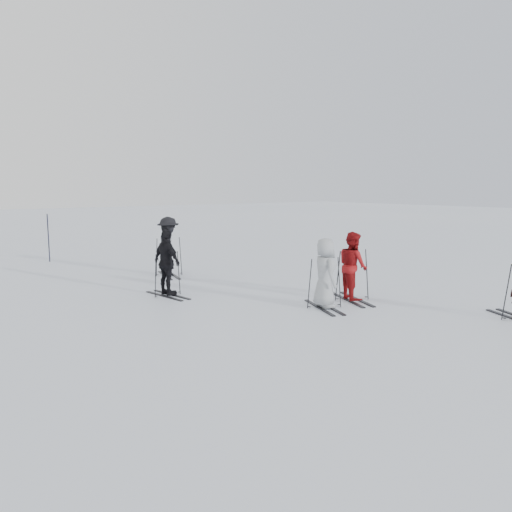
{
  "coord_description": "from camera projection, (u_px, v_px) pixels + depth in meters",
  "views": [
    {
      "loc": [
        -8.2,
        -10.14,
        2.94
      ],
      "look_at": [
        0.0,
        1.0,
        1.0
      ],
      "focal_mm": 35.0,
      "sensor_mm": 36.0,
      "label": 1
    }
  ],
  "objects": [
    {
      "name": "skier_uphill_far",
      "position": [
        169.0,
        247.0,
        16.41
      ],
      "size": [
        0.98,
        1.37,
        1.92
      ],
      "primitive_type": "imported",
      "rotation": [
        0.0,
        0.0,
        1.34
      ],
      "color": "black",
      "rests_on": "ground"
    },
    {
      "name": "skis_red",
      "position": [
        353.0,
        274.0,
        12.9
      ],
      "size": [
        2.09,
        1.56,
        1.36
      ],
      "primitive_type": null,
      "rotation": [
        0.0,
        0.0,
        1.22
      ],
      "color": "black",
      "rests_on": "ground"
    },
    {
      "name": "ground",
      "position": [
        278.0,
        297.0,
        13.31
      ],
      "size": [
        120.0,
        120.0,
        0.0
      ],
      "primitive_type": "plane",
      "color": "silver",
      "rests_on": "ground"
    },
    {
      "name": "skier_grey",
      "position": [
        325.0,
        274.0,
        12.04
      ],
      "size": [
        0.78,
        0.95,
        1.68
      ],
      "primitive_type": "imported",
      "rotation": [
        0.0,
        0.0,
        1.22
      ],
      "color": "#989DA1",
      "rests_on": "ground"
    },
    {
      "name": "skis_uphill_left",
      "position": [
        167.0,
        274.0,
        13.4
      ],
      "size": [
        1.78,
        1.12,
        1.22
      ],
      "primitive_type": null,
      "rotation": [
        0.0,
        0.0,
        1.72
      ],
      "color": "black",
      "rests_on": "ground"
    },
    {
      "name": "skier_red",
      "position": [
        353.0,
        267.0,
        12.87
      ],
      "size": [
        0.92,
        1.03,
        1.76
      ],
      "primitive_type": "imported",
      "rotation": [
        0.0,
        0.0,
        1.22
      ],
      "color": "maroon",
      "rests_on": "ground"
    },
    {
      "name": "skis_grey",
      "position": [
        325.0,
        282.0,
        12.07
      ],
      "size": [
        1.96,
        1.47,
        1.27
      ],
      "primitive_type": null,
      "rotation": [
        0.0,
        0.0,
        1.22
      ],
      "color": "black",
      "rests_on": "ground"
    },
    {
      "name": "piste_marker",
      "position": [
        48.0,
        238.0,
        19.47
      ],
      "size": [
        0.04,
        0.04,
        1.87
      ],
      "primitive_type": "cylinder",
      "rotation": [
        0.0,
        0.0,
        0.02
      ],
      "color": "black",
      "rests_on": "ground"
    },
    {
      "name": "skis_uphill_far",
      "position": [
        169.0,
        256.0,
        16.46
      ],
      "size": [
        1.96,
        1.33,
        1.31
      ],
      "primitive_type": null,
      "rotation": [
        0.0,
        0.0,
        1.34
      ],
      "color": "black",
      "rests_on": "ground"
    },
    {
      "name": "skier_uphill_left",
      "position": [
        167.0,
        263.0,
        13.36
      ],
      "size": [
        0.58,
        1.09,
        1.78
      ],
      "primitive_type": "imported",
      "rotation": [
        0.0,
        0.0,
        1.72
      ],
      "color": "black",
      "rests_on": "ground"
    }
  ]
}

